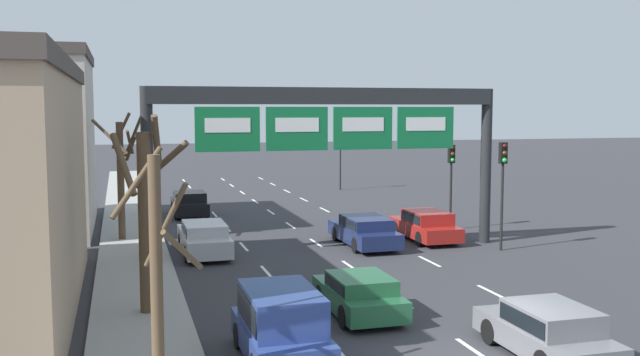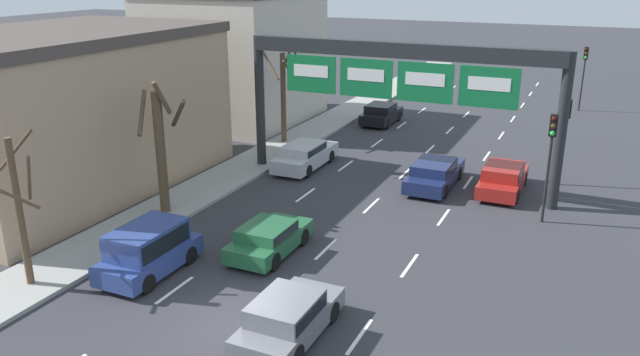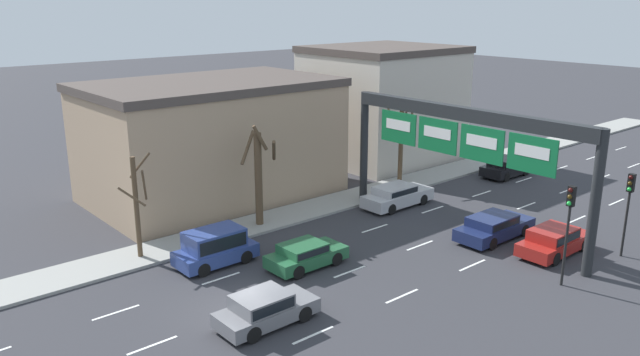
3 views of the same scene
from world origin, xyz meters
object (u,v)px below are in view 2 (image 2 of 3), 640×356
(car_silver, at_px, (305,155))
(traffic_light_mid_block, at_px, (584,66))
(car_black, at_px, (381,113))
(sign_gantry, at_px, (397,74))
(tree_bare_second, at_px, (161,145))
(car_grey, at_px, (288,316))
(suv_blue, at_px, (148,248))
(traffic_light_near_gantry, at_px, (566,124))
(tree_bare_third, at_px, (284,90))
(tree_bare_closest, at_px, (20,207))
(car_red, at_px, (503,177))
(traffic_light_far_end, at_px, (551,146))
(car_navy, at_px, (435,172))
(car_green, at_px, (269,237))

(car_silver, xyz_separation_m, traffic_light_mid_block, (12.51, 21.04, 2.61))
(car_black, xyz_separation_m, car_silver, (-0.44, -11.01, -0.01))
(sign_gantry, height_order, traffic_light_mid_block, sign_gantry)
(car_silver, height_order, tree_bare_second, tree_bare_second)
(car_grey, bearing_deg, sign_gantry, 95.91)
(suv_blue, relative_size, traffic_light_near_gantry, 0.92)
(car_grey, distance_m, tree_bare_third, 21.14)
(car_silver, bearing_deg, tree_bare_closest, -99.66)
(car_red, bearing_deg, tree_bare_second, -145.12)
(suv_blue, height_order, traffic_light_far_end, traffic_light_far_end)
(car_red, xyz_separation_m, tree_bare_closest, (-12.85, -16.05, 2.15))
(tree_bare_third, bearing_deg, tree_bare_second, -87.12)
(car_navy, relative_size, traffic_light_far_end, 1.05)
(car_navy, distance_m, traffic_light_mid_block, 21.93)
(tree_bare_second, bearing_deg, sign_gantry, 44.73)
(suv_blue, distance_m, traffic_light_far_end, 16.17)
(car_silver, bearing_deg, traffic_light_near_gantry, 12.49)
(tree_bare_second, xyz_separation_m, tree_bare_third, (-0.62, 12.27, 0.19))
(sign_gantry, height_order, traffic_light_near_gantry, sign_gantry)
(traffic_light_near_gantry, bearing_deg, car_silver, -167.51)
(car_silver, bearing_deg, car_navy, -0.29)
(suv_blue, distance_m, car_green, 4.36)
(car_grey, height_order, tree_bare_third, tree_bare_third)
(car_red, xyz_separation_m, tree_bare_third, (-13.42, 3.35, 2.57))
(traffic_light_far_end, relative_size, tree_bare_closest, 0.90)
(car_red, relative_size, tree_bare_second, 0.78)
(car_red, bearing_deg, traffic_light_near_gantry, 43.91)
(car_grey, distance_m, tree_bare_closest, 9.54)
(suv_blue, bearing_deg, car_green, 45.55)
(tree_bare_closest, height_order, tree_bare_third, tree_bare_third)
(tree_bare_second, bearing_deg, car_navy, 41.03)
(car_navy, distance_m, traffic_light_far_end, 6.42)
(car_grey, bearing_deg, car_silver, 114.20)
(car_black, distance_m, car_green, 21.23)
(suv_blue, relative_size, traffic_light_mid_block, 0.83)
(tree_bare_second, bearing_deg, car_silver, 72.86)
(traffic_light_mid_block, xyz_separation_m, tree_bare_second, (-15.11, -29.46, -0.24))
(car_black, bearing_deg, sign_gantry, -68.13)
(sign_gantry, bearing_deg, traffic_light_far_end, -14.13)
(car_red, height_order, traffic_light_near_gantry, traffic_light_near_gantry)
(traffic_light_near_gantry, height_order, tree_bare_third, tree_bare_third)
(suv_blue, distance_m, tree_bare_second, 5.93)
(sign_gantry, relative_size, tree_bare_second, 2.66)
(sign_gantry, xyz_separation_m, traffic_light_mid_block, (7.35, 21.77, -2.12))
(car_grey, distance_m, traffic_light_near_gantry, 18.62)
(car_black, distance_m, tree_bare_closest, 26.82)
(car_navy, height_order, traffic_light_far_end, traffic_light_far_end)
(tree_bare_closest, bearing_deg, traffic_light_mid_block, 67.50)
(car_green, relative_size, traffic_light_near_gantry, 0.92)
(car_green, height_order, tree_bare_third, tree_bare_third)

